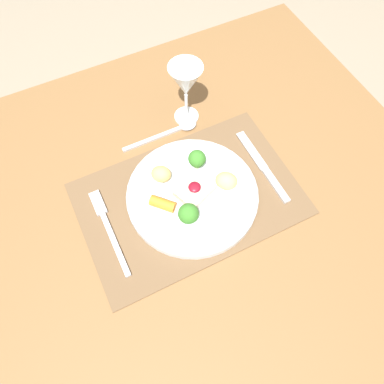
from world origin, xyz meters
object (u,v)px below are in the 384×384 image
knife (266,170)px  wine_glass_near (186,83)px  dinner_plate (192,193)px  fork (107,225)px  spoon (176,129)px

knife → wine_glass_near: wine_glass_near is taller
dinner_plate → fork: bearing=175.7°
wine_glass_near → fork: bearing=-145.2°
fork → wine_glass_near: bearing=34.9°
dinner_plate → knife: dinner_plate is taller
fork → dinner_plate: bearing=-4.2°
dinner_plate → fork: dinner_plate is taller
dinner_plate → knife: 0.19m
fork → wine_glass_near: (0.29, 0.20, 0.11)m
dinner_plate → spoon: (0.05, 0.19, -0.01)m
dinner_plate → knife: size_ratio=1.37×
dinner_plate → wine_glass_near: (0.09, 0.22, 0.10)m
wine_glass_near → spoon: bearing=-147.0°
dinner_plate → wine_glass_near: wine_glass_near is taller
knife → wine_glass_near: size_ratio=1.30×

